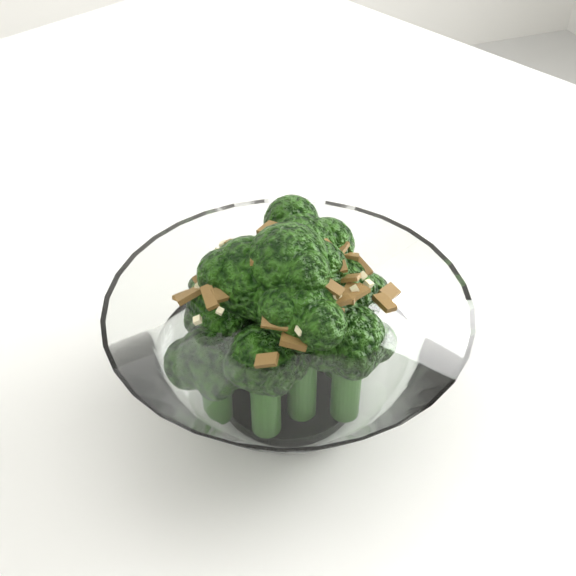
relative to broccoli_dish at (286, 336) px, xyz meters
name	(u,v)px	position (x,y,z in m)	size (l,w,h in m)	color
broccoli_dish	(286,336)	(0.00, 0.00, 0.00)	(0.20, 0.20, 0.12)	white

